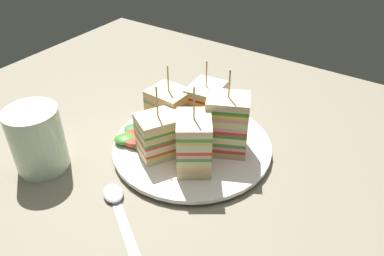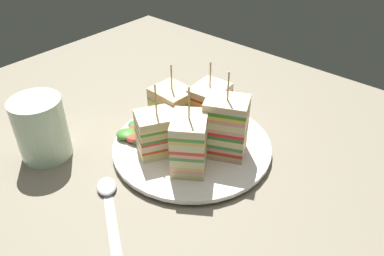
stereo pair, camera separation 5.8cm
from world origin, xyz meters
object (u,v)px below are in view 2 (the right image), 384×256
(sandwich_wedge_3, at_px, (225,127))
(chip_pile, at_px, (180,140))
(plate, at_px, (192,146))
(sandwich_wedge_0, at_px, (173,109))
(sandwich_wedge_2, at_px, (189,143))
(drinking_glass, at_px, (42,132))
(spoon, at_px, (108,197))
(sandwich_wedge_1, at_px, (158,133))
(sandwich_wedge_4, at_px, (209,108))

(sandwich_wedge_3, xyz_separation_m, chip_pile, (0.06, 0.03, -0.04))
(plate, height_order, sandwich_wedge_0, sandwich_wedge_0)
(sandwich_wedge_2, bearing_deg, sandwich_wedge_3, -51.94)
(sandwich_wedge_3, height_order, drinking_glass, sandwich_wedge_3)
(sandwich_wedge_0, relative_size, sandwich_wedge_2, 0.88)
(sandwich_wedge_3, height_order, spoon, sandwich_wedge_3)
(chip_pile, distance_m, spoon, 0.14)
(sandwich_wedge_2, relative_size, spoon, 0.93)
(sandwich_wedge_0, relative_size, drinking_glass, 1.18)
(sandwich_wedge_1, relative_size, sandwich_wedge_3, 0.84)
(plate, bearing_deg, sandwich_wedge_3, -161.98)
(sandwich_wedge_3, xyz_separation_m, sandwich_wedge_4, (0.06, -0.04, -0.01))
(sandwich_wedge_0, bearing_deg, chip_pile, -30.13)
(sandwich_wedge_0, height_order, sandwich_wedge_3, sandwich_wedge_3)
(sandwich_wedge_0, bearing_deg, sandwich_wedge_2, -30.25)
(spoon, bearing_deg, chip_pile, -57.20)
(sandwich_wedge_1, relative_size, spoon, 0.81)
(sandwich_wedge_3, distance_m, spoon, 0.19)
(sandwich_wedge_3, bearing_deg, spoon, 43.64)
(sandwich_wedge_4, bearing_deg, plate, 3.88)
(plate, distance_m, drinking_glass, 0.23)
(sandwich_wedge_1, bearing_deg, sandwich_wedge_0, 52.77)
(spoon, bearing_deg, plate, -62.35)
(plate, height_order, sandwich_wedge_4, sandwich_wedge_4)
(plate, xyz_separation_m, sandwich_wedge_1, (0.03, 0.04, 0.04))
(sandwich_wedge_0, xyz_separation_m, sandwich_wedge_2, (-0.08, 0.05, 0.00))
(chip_pile, relative_size, spoon, 0.51)
(sandwich_wedge_4, bearing_deg, sandwich_wedge_2, 17.55)
(chip_pile, xyz_separation_m, spoon, (0.00, 0.14, -0.02))
(sandwich_wedge_1, height_order, sandwich_wedge_3, sandwich_wedge_3)
(sandwich_wedge_2, xyz_separation_m, sandwich_wedge_3, (-0.02, -0.06, 0.01))
(sandwich_wedge_0, xyz_separation_m, spoon, (-0.04, 0.17, -0.04))
(plate, relative_size, sandwich_wedge_0, 2.14)
(plate, height_order, sandwich_wedge_2, sandwich_wedge_2)
(sandwich_wedge_0, distance_m, chip_pile, 0.05)
(sandwich_wedge_2, relative_size, sandwich_wedge_4, 1.11)
(chip_pile, bearing_deg, sandwich_wedge_4, -94.98)
(spoon, distance_m, drinking_glass, 0.15)
(sandwich_wedge_0, relative_size, sandwich_wedge_3, 0.85)
(chip_pile, bearing_deg, plate, -139.37)
(plate, bearing_deg, spoon, 84.37)
(sandwich_wedge_1, xyz_separation_m, chip_pile, (-0.01, -0.03, -0.02))
(sandwich_wedge_3, relative_size, sandwich_wedge_4, 1.15)
(sandwich_wedge_3, bearing_deg, sandwich_wedge_1, 12.63)
(sandwich_wedge_0, xyz_separation_m, drinking_glass, (0.11, 0.17, -0.01))
(sandwich_wedge_0, xyz_separation_m, sandwich_wedge_3, (-0.10, -0.00, 0.01))
(sandwich_wedge_4, distance_m, spoon, 0.21)
(sandwich_wedge_4, bearing_deg, chip_pile, -10.44)
(plate, bearing_deg, sandwich_wedge_2, 126.67)
(drinking_glass, bearing_deg, plate, -136.43)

